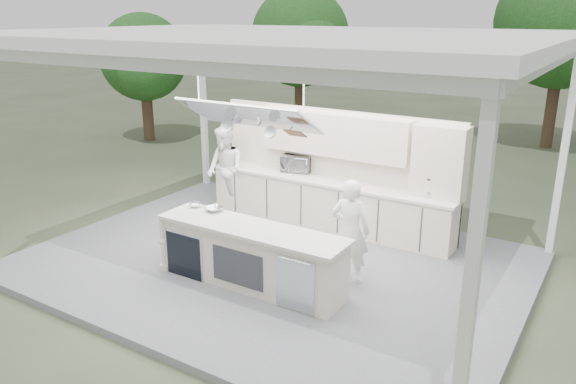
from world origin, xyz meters
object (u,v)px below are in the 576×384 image
Objects in this scene: demo_island at (250,256)px; head_chef at (350,231)px; back_counter at (327,203)px; sous_chef at (225,170)px.

head_chef reaches higher than demo_island.
sous_chef is at bearing -171.05° from back_counter.
back_counter is (-0.18, 2.81, 0.00)m from demo_island.
sous_chef is at bearing -33.02° from head_chef.
head_chef is 0.92× the size of sous_chef.
sous_chef reaches higher than demo_island.
demo_island is 1.58m from head_chef.
head_chef is 3.93m from sous_chef.
demo_island and back_counter have the same top height.
back_counter is at bearing 32.01° from sous_chef.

